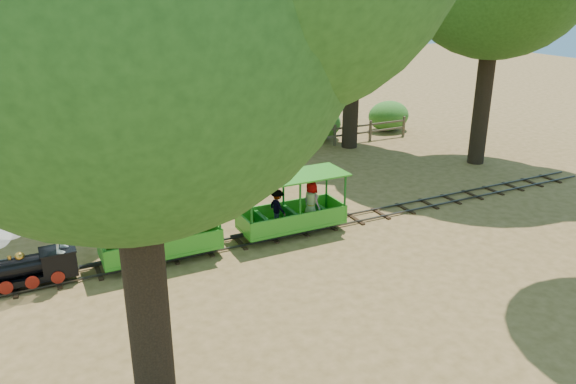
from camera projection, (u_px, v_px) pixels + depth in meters
name	position (u px, v px, depth m)	size (l,w,h in m)	color
ground	(328.00, 225.00, 17.70)	(90.00, 90.00, 0.00)	#A17745
track	(328.00, 223.00, 17.67)	(22.00, 1.00, 0.10)	#3F3D3A
locomotive	(23.00, 230.00, 13.63)	(2.31, 1.13, 2.73)	black
carriage_front	(158.00, 235.00, 15.14)	(3.35, 1.37, 1.74)	#349320
carriage_rear	(293.00, 209.00, 16.90)	(3.35, 1.37, 1.74)	#349320
fence	(235.00, 146.00, 24.22)	(18.10, 0.10, 1.00)	brown
shrub_west	(50.00, 155.00, 22.18)	(2.37, 1.83, 1.64)	#2D6B1E
shrub_mid_w	(218.00, 128.00, 25.00)	(3.23, 2.48, 2.23)	#2D6B1E
shrub_mid_e	(319.00, 124.00, 27.29)	(2.22, 1.71, 1.53)	#2D6B1E
shrub_east	(389.00, 116.00, 29.00)	(2.22, 1.71, 1.54)	#2D6B1E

